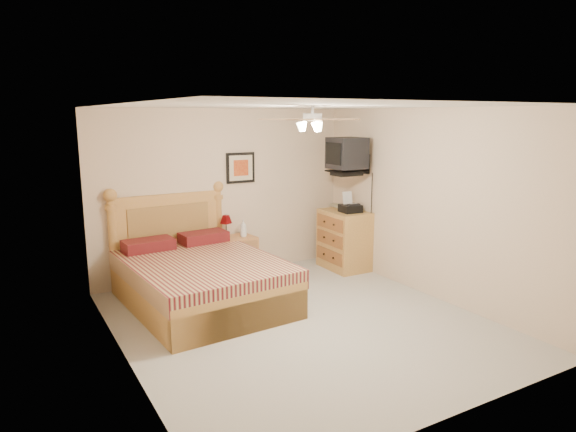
% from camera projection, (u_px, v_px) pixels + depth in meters
% --- Properties ---
extents(floor, '(4.50, 4.50, 0.00)m').
position_uv_depth(floor, '(301.00, 323.00, 6.04)').
color(floor, '#A5A195').
rests_on(floor, ground).
extents(ceiling, '(4.00, 4.50, 0.04)m').
position_uv_depth(ceiling, '(303.00, 106.00, 5.56)').
color(ceiling, white).
rests_on(ceiling, ground).
extents(wall_back, '(4.00, 0.04, 2.50)m').
position_uv_depth(wall_back, '(224.00, 193.00, 7.72)').
color(wall_back, beige).
rests_on(wall_back, ground).
extents(wall_front, '(4.00, 0.04, 2.50)m').
position_uv_depth(wall_front, '(457.00, 270.00, 3.89)').
color(wall_front, beige).
rests_on(wall_front, ground).
extents(wall_left, '(0.04, 4.50, 2.50)m').
position_uv_depth(wall_left, '(121.00, 240.00, 4.82)').
color(wall_left, beige).
rests_on(wall_left, ground).
extents(wall_right, '(0.04, 4.50, 2.50)m').
position_uv_depth(wall_right, '(431.00, 204.00, 6.78)').
color(wall_right, beige).
rests_on(wall_right, ground).
extents(bed, '(1.85, 2.35, 1.45)m').
position_uv_depth(bed, '(201.00, 251.00, 6.47)').
color(bed, gold).
rests_on(bed, ground).
extents(nightstand, '(0.60, 0.48, 0.61)m').
position_uv_depth(nightstand, '(236.00, 257.00, 7.72)').
color(nightstand, '#C37D44').
rests_on(nightstand, ground).
extents(table_lamp, '(0.23, 0.23, 0.33)m').
position_uv_depth(table_lamp, '(226.00, 226.00, 7.64)').
color(table_lamp, '#500306').
rests_on(table_lamp, nightstand).
extents(lotion_bottle, '(0.13, 0.13, 0.26)m').
position_uv_depth(lotion_bottle, '(243.00, 228.00, 7.68)').
color(lotion_bottle, white).
rests_on(lotion_bottle, nightstand).
extents(framed_picture, '(0.46, 0.04, 0.46)m').
position_uv_depth(framed_picture, '(240.00, 168.00, 7.76)').
color(framed_picture, black).
rests_on(framed_picture, wall_back).
extents(dresser, '(0.56, 0.79, 0.93)m').
position_uv_depth(dresser, '(344.00, 240.00, 8.11)').
color(dresser, olive).
rests_on(dresser, ground).
extents(fax_machine, '(0.32, 0.33, 0.31)m').
position_uv_depth(fax_machine, '(350.00, 202.00, 7.89)').
color(fax_machine, black).
rests_on(fax_machine, dresser).
extents(magazine_lower, '(0.23, 0.30, 0.03)m').
position_uv_depth(magazine_lower, '(335.00, 207.00, 8.28)').
color(magazine_lower, beige).
rests_on(magazine_lower, dresser).
extents(magazine_upper, '(0.30, 0.32, 0.02)m').
position_uv_depth(magazine_upper, '(336.00, 206.00, 8.27)').
color(magazine_upper, gray).
rests_on(magazine_upper, magazine_lower).
extents(wall_tv, '(0.56, 0.46, 0.58)m').
position_uv_depth(wall_tv, '(355.00, 155.00, 7.69)').
color(wall_tv, black).
rests_on(wall_tv, wall_right).
extents(ceiling_fan, '(1.14, 1.14, 0.28)m').
position_uv_depth(ceiling_fan, '(312.00, 119.00, 5.42)').
color(ceiling_fan, white).
rests_on(ceiling_fan, ceiling).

